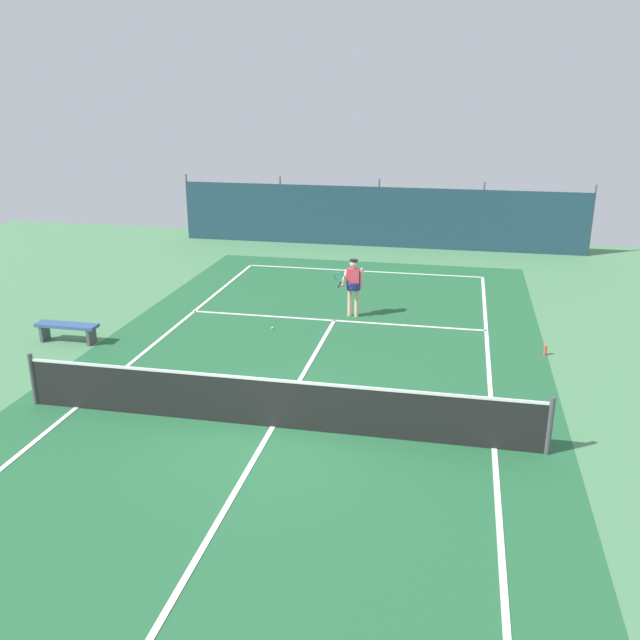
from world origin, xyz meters
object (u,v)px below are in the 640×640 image
tennis_ball_near_player (272,328)px  water_bottle (545,350)px  tennis_player (353,284)px  courtside_bench (67,328)px  tennis_net (272,403)px

tennis_ball_near_player → water_bottle: 6.97m
tennis_player → water_bottle: size_ratio=6.83×
courtside_bench → tennis_net: bearing=-28.3°
tennis_player → water_bottle: 5.47m
tennis_net → tennis_player: 6.93m
courtside_bench → water_bottle: (11.77, 1.52, -0.25)m
tennis_ball_near_player → water_bottle: bearing=-3.9°
tennis_player → tennis_ball_near_player: bearing=44.7°
tennis_ball_near_player → water_bottle: water_bottle is taller
tennis_player → water_bottle: (5.02, -1.98, -0.84)m
tennis_ball_near_player → courtside_bench: 5.22m
tennis_ball_near_player → tennis_player: bearing=38.1°
tennis_net → courtside_bench: bearing=151.7°
tennis_ball_near_player → courtside_bench: (-4.82, -1.99, 0.34)m
tennis_player → tennis_net: bearing=92.9°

